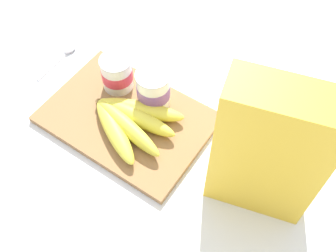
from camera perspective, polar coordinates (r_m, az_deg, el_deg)
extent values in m
plane|color=white|center=(0.87, -5.74, 0.80)|extent=(2.40, 2.40, 0.00)
cube|color=olive|center=(0.86, -5.79, 1.08)|extent=(0.34, 0.24, 0.01)
cube|color=yellow|center=(0.67, 14.17, -3.42)|extent=(0.19, 0.12, 0.30)
cylinder|color=white|center=(0.88, -7.21, 7.34)|extent=(0.07, 0.07, 0.08)
cylinder|color=#DB384C|center=(0.88, -7.21, 7.34)|extent=(0.07, 0.07, 0.03)
cylinder|color=silver|center=(0.85, -7.49, 9.12)|extent=(0.07, 0.07, 0.00)
cylinder|color=white|center=(0.84, -2.08, 5.11)|extent=(0.07, 0.07, 0.09)
cylinder|color=#7A4C99|center=(0.84, -2.08, 5.11)|extent=(0.07, 0.07, 0.03)
cylinder|color=silver|center=(0.81, -2.18, 7.16)|extent=(0.07, 0.07, 0.00)
ellipsoid|color=yellow|center=(0.82, -7.52, -0.76)|extent=(0.17, 0.11, 0.03)
ellipsoid|color=yellow|center=(0.82, -5.75, -0.16)|extent=(0.19, 0.07, 0.04)
ellipsoid|color=yellow|center=(0.83, -4.68, 1.05)|extent=(0.18, 0.05, 0.04)
ellipsoid|color=yellow|center=(0.84, -3.86, 2.32)|extent=(0.19, 0.10, 0.03)
cylinder|color=brown|center=(0.87, -9.68, 3.14)|extent=(0.01, 0.01, 0.02)
cylinder|color=silver|center=(1.00, -15.89, 8.31)|extent=(0.01, 0.11, 0.01)
ellipsoid|color=silver|center=(1.02, -13.70, 10.57)|extent=(0.03, 0.04, 0.01)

